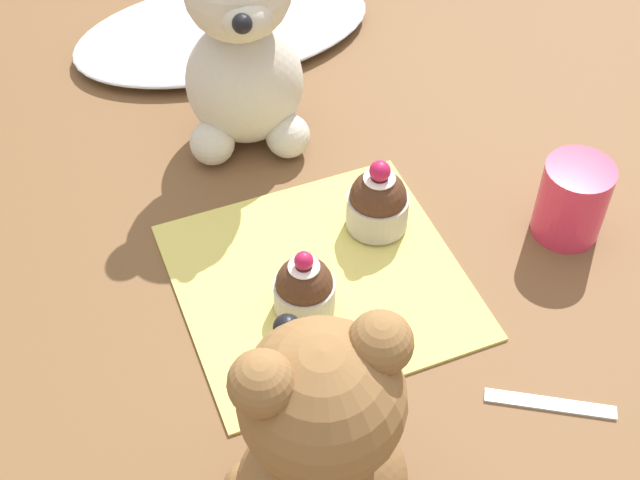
# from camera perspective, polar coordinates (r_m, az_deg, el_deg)

# --- Properties ---
(ground_plane) EXTENTS (4.00, 4.00, 0.00)m
(ground_plane) POSITION_cam_1_polar(r_m,az_deg,el_deg) (0.80, -0.00, -2.68)
(ground_plane) COLOR brown
(knitted_placemat) EXTENTS (0.25, 0.24, 0.01)m
(knitted_placemat) POSITION_cam_1_polar(r_m,az_deg,el_deg) (0.80, -0.00, -2.55)
(knitted_placemat) COLOR #E0D166
(knitted_placemat) RESTS_ON ground_plane
(tulle_cloth) EXTENTS (0.35, 0.20, 0.03)m
(tulle_cloth) POSITION_cam_1_polar(r_m,az_deg,el_deg) (1.08, -6.19, 13.30)
(tulle_cloth) COLOR silver
(tulle_cloth) RESTS_ON ground_plane
(teddy_bear_cream) EXTENTS (0.14, 0.13, 0.23)m
(teddy_bear_cream) POSITION_cam_1_polar(r_m,az_deg,el_deg) (0.88, -5.01, 12.10)
(teddy_bear_cream) COLOR beige
(teddy_bear_cream) RESTS_ON ground_plane
(teddy_bear_tan) EXTENTS (0.12, 0.12, 0.23)m
(teddy_bear_tan) POSITION_cam_1_polar(r_m,az_deg,el_deg) (0.58, -0.01, -13.42)
(teddy_bear_tan) COLOR olive
(teddy_bear_tan) RESTS_ON ground_plane
(cupcake_near_cream_bear) EXTENTS (0.06, 0.06, 0.08)m
(cupcake_near_cream_bear) POSITION_cam_1_polar(r_m,az_deg,el_deg) (0.82, 3.72, 2.43)
(cupcake_near_cream_bear) COLOR #B2ADA3
(cupcake_near_cream_bear) RESTS_ON knitted_placemat
(cupcake_near_tan_bear) EXTENTS (0.05, 0.05, 0.07)m
(cupcake_near_tan_bear) POSITION_cam_1_polar(r_m,az_deg,el_deg) (0.76, -1.01, -3.07)
(cupcake_near_tan_bear) COLOR #B2ADA3
(cupcake_near_tan_bear) RESTS_ON knitted_placemat
(juice_glass) EXTENTS (0.06, 0.06, 0.08)m
(juice_glass) POSITION_cam_1_polar(r_m,az_deg,el_deg) (0.85, 15.85, 2.47)
(juice_glass) COLOR #DB3356
(juice_glass) RESTS_ON ground_plane
(teaspoon) EXTENTS (0.10, 0.06, 0.01)m
(teaspoon) POSITION_cam_1_polar(r_m,az_deg,el_deg) (0.75, 14.53, -10.08)
(teaspoon) COLOR silver
(teaspoon) RESTS_ON ground_plane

